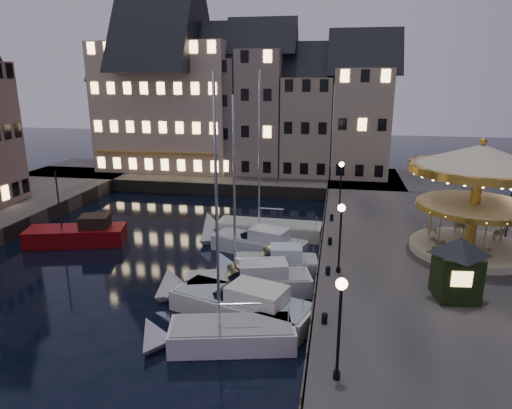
% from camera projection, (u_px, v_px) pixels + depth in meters
% --- Properties ---
extents(ground, '(160.00, 160.00, 0.00)m').
position_uv_depth(ground, '(216.00, 290.00, 27.52)').
color(ground, black).
rests_on(ground, ground).
extents(quay_east, '(16.00, 56.00, 1.30)m').
position_uv_depth(quay_east, '(441.00, 258.00, 30.63)').
color(quay_east, '#474442').
rests_on(quay_east, ground).
extents(quay_north, '(44.00, 12.00, 1.30)m').
position_uv_depth(quay_north, '(212.00, 177.00, 55.24)').
color(quay_north, '#474442').
rests_on(quay_north, ground).
extents(quaywall_e, '(0.15, 44.00, 1.30)m').
position_uv_depth(quaywall_e, '(321.00, 250.00, 32.00)').
color(quaywall_e, '#47423A').
rests_on(quaywall_e, ground).
extents(quaywall_n, '(48.00, 0.15, 1.30)m').
position_uv_depth(quaywall_n, '(215.00, 190.00, 49.21)').
color(quaywall_n, '#47423A').
rests_on(quaywall_n, ground).
extents(streetlamp_a, '(0.44, 0.44, 4.17)m').
position_uv_depth(streetlamp_a, '(340.00, 315.00, 16.67)').
color(streetlamp_a, black).
rests_on(streetlamp_a, quay_east).
extents(streetlamp_b, '(0.44, 0.44, 4.17)m').
position_uv_depth(streetlamp_b, '(340.00, 228.00, 26.15)').
color(streetlamp_b, black).
rests_on(streetlamp_b, quay_east).
extents(streetlamp_c, '(0.44, 0.44, 4.17)m').
position_uv_depth(streetlamp_c, '(341.00, 179.00, 38.94)').
color(streetlamp_c, black).
rests_on(streetlamp_c, quay_east).
extents(streetlamp_d, '(0.44, 0.44, 4.17)m').
position_uv_depth(streetlamp_d, '(510.00, 205.00, 30.84)').
color(streetlamp_d, black).
rests_on(streetlamp_d, quay_east).
extents(bollard_a, '(0.30, 0.30, 0.57)m').
position_uv_depth(bollard_a, '(325.00, 318.00, 21.22)').
color(bollard_a, black).
rests_on(bollard_a, quay_east).
extents(bollard_b, '(0.30, 0.30, 0.57)m').
position_uv_depth(bollard_b, '(328.00, 270.00, 26.43)').
color(bollard_b, black).
rests_on(bollard_b, quay_east).
extents(bollard_c, '(0.30, 0.30, 0.57)m').
position_uv_depth(bollard_c, '(330.00, 241.00, 31.17)').
color(bollard_c, black).
rests_on(bollard_c, quay_east).
extents(bollard_d, '(0.30, 0.30, 0.57)m').
position_uv_depth(bollard_d, '(332.00, 217.00, 36.38)').
color(bollard_d, black).
rests_on(bollard_d, quay_east).
extents(townhouse_na, '(5.50, 8.00, 12.80)m').
position_uv_depth(townhouse_na, '(127.00, 115.00, 57.18)').
color(townhouse_na, gray).
rests_on(townhouse_na, quay_north).
extents(townhouse_nb, '(6.16, 8.00, 13.80)m').
position_uv_depth(townhouse_nb, '(168.00, 111.00, 56.11)').
color(townhouse_nb, gray).
rests_on(townhouse_nb, quay_north).
extents(townhouse_nc, '(6.82, 8.00, 14.80)m').
position_uv_depth(townhouse_nc, '(215.00, 108.00, 54.94)').
color(townhouse_nc, slate).
rests_on(townhouse_nc, quay_north).
extents(townhouse_nd, '(5.50, 8.00, 15.80)m').
position_uv_depth(townhouse_nd, '(262.00, 104.00, 53.82)').
color(townhouse_nd, gray).
rests_on(townhouse_nd, quay_north).
extents(townhouse_ne, '(6.16, 8.00, 12.80)m').
position_uv_depth(townhouse_ne, '(308.00, 118.00, 53.29)').
color(townhouse_ne, gray).
rests_on(townhouse_ne, quay_north).
extents(townhouse_nf, '(6.82, 8.00, 13.80)m').
position_uv_depth(townhouse_nf, '(361.00, 114.00, 52.12)').
color(townhouse_nf, tan).
rests_on(townhouse_nf, quay_north).
extents(hotel_corner, '(17.60, 9.00, 16.80)m').
position_uv_depth(hotel_corner, '(167.00, 99.00, 55.69)').
color(hotel_corner, beige).
rests_on(hotel_corner, quay_north).
extents(motorboat_a, '(7.08, 3.66, 11.69)m').
position_uv_depth(motorboat_a, '(220.00, 336.00, 21.67)').
color(motorboat_a, silver).
rests_on(motorboat_a, ground).
extents(motorboat_b, '(8.82, 5.07, 2.15)m').
position_uv_depth(motorboat_b, '(235.00, 304.00, 24.50)').
color(motorboat_b, beige).
rests_on(motorboat_b, ground).
extents(motorboat_c, '(8.47, 4.24, 11.28)m').
position_uv_depth(motorboat_c, '(241.00, 283.00, 26.91)').
color(motorboat_c, silver).
rests_on(motorboat_c, ground).
extents(motorboat_d, '(6.38, 2.75, 2.15)m').
position_uv_depth(motorboat_d, '(270.00, 265.00, 29.56)').
color(motorboat_d, silver).
rests_on(motorboat_d, ground).
extents(motorboat_e, '(7.93, 4.42, 2.15)m').
position_uv_depth(motorboat_e, '(254.00, 243.00, 33.39)').
color(motorboat_e, silver).
rests_on(motorboat_e, ground).
extents(motorboat_f, '(9.39, 2.72, 12.48)m').
position_uv_depth(motorboat_f, '(262.00, 229.00, 36.81)').
color(motorboat_f, beige).
rests_on(motorboat_f, ground).
extents(red_fishing_boat, '(7.65, 4.34, 5.87)m').
position_uv_depth(red_fishing_boat, '(78.00, 235.00, 34.94)').
color(red_fishing_boat, '#690508').
rests_on(red_fishing_boat, ground).
extents(carousel, '(8.59, 8.59, 7.52)m').
position_uv_depth(carousel, '(478.00, 178.00, 28.66)').
color(carousel, beige).
rests_on(carousel, quay_east).
extents(ticket_kiosk, '(3.24, 3.24, 3.80)m').
position_uv_depth(ticket_kiosk, '(459.00, 257.00, 23.18)').
color(ticket_kiosk, black).
rests_on(ticket_kiosk, quay_east).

